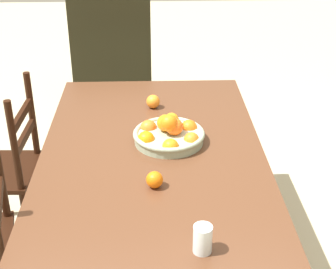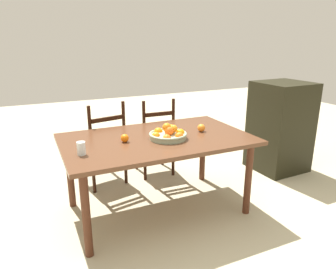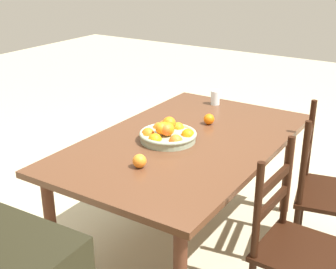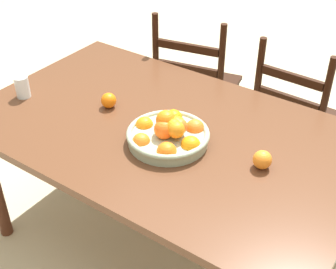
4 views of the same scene
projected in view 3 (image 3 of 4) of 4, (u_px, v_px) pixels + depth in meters
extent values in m
plane|color=#BBB190|center=(184.00, 242.00, 3.05)|extent=(12.00, 12.00, 0.00)
cube|color=#55321F|center=(186.00, 142.00, 2.79)|extent=(1.71, 1.04, 0.04)
cylinder|color=#4C2718|center=(188.00, 144.00, 3.72)|extent=(0.07, 0.07, 0.71)
cylinder|color=#4C2718|center=(52.00, 232.00, 2.55)|extent=(0.07, 0.07, 0.71)
cylinder|color=#4C2718|center=(288.00, 168.00, 3.30)|extent=(0.07, 0.07, 0.71)
cube|color=black|center=(336.00, 195.00, 2.73)|extent=(0.53, 0.53, 0.03)
cylinder|color=black|center=(294.00, 240.00, 2.71)|extent=(0.04, 0.04, 0.44)
cylinder|color=black|center=(301.00, 207.00, 3.05)|extent=(0.04, 0.04, 0.44)
cylinder|color=black|center=(304.00, 164.00, 2.53)|extent=(0.04, 0.04, 0.50)
cylinder|color=black|center=(310.00, 139.00, 2.87)|extent=(0.04, 0.04, 0.50)
cube|color=black|center=(306.00, 157.00, 2.71)|extent=(0.35, 0.10, 0.04)
cube|color=black|center=(308.00, 137.00, 2.67)|extent=(0.35, 0.10, 0.04)
cube|color=black|center=(304.00, 253.00, 2.22)|extent=(0.43, 0.43, 0.03)
cylinder|color=black|center=(278.00, 260.00, 2.54)|extent=(0.04, 0.04, 0.44)
cylinder|color=black|center=(257.00, 211.00, 2.08)|extent=(0.04, 0.04, 0.49)
cylinder|color=black|center=(287.00, 181.00, 2.36)|extent=(0.04, 0.04, 0.49)
cube|color=black|center=(272.00, 203.00, 2.23)|extent=(0.32, 0.04, 0.04)
cube|color=black|center=(275.00, 180.00, 2.19)|extent=(0.32, 0.04, 0.04)
cylinder|color=#98A98C|center=(168.00, 137.00, 2.75)|extent=(0.33, 0.33, 0.04)
torus|color=#98A98C|center=(168.00, 134.00, 2.74)|extent=(0.35, 0.35, 0.02)
sphere|color=orange|center=(155.00, 140.00, 2.66)|extent=(0.08, 0.08, 0.08)
sphere|color=orange|center=(176.00, 141.00, 2.64)|extent=(0.08, 0.08, 0.08)
sphere|color=orange|center=(188.00, 135.00, 2.73)|extent=(0.08, 0.08, 0.08)
sphere|color=orange|center=(178.00, 128.00, 2.84)|extent=(0.08, 0.08, 0.08)
sphere|color=orange|center=(159.00, 128.00, 2.84)|extent=(0.07, 0.07, 0.07)
sphere|color=orange|center=(148.00, 134.00, 2.74)|extent=(0.08, 0.08, 0.08)
sphere|color=orange|center=(169.00, 123.00, 2.73)|extent=(0.08, 0.08, 0.08)
sphere|color=orange|center=(167.00, 129.00, 2.69)|extent=(0.08, 0.08, 0.08)
sphere|color=orange|center=(161.00, 128.00, 2.69)|extent=(0.07, 0.07, 0.07)
sphere|color=orange|center=(165.00, 129.00, 2.71)|extent=(0.07, 0.07, 0.07)
sphere|color=orange|center=(164.00, 127.00, 2.74)|extent=(0.08, 0.08, 0.08)
sphere|color=orange|center=(164.00, 128.00, 2.70)|extent=(0.08, 0.08, 0.08)
sphere|color=orange|center=(166.00, 130.00, 2.69)|extent=(0.07, 0.07, 0.07)
sphere|color=orange|center=(209.00, 119.00, 3.01)|extent=(0.07, 0.07, 0.07)
sphere|color=orange|center=(139.00, 161.00, 2.40)|extent=(0.07, 0.07, 0.07)
cylinder|color=silver|center=(215.00, 98.00, 3.40)|extent=(0.07, 0.07, 0.11)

